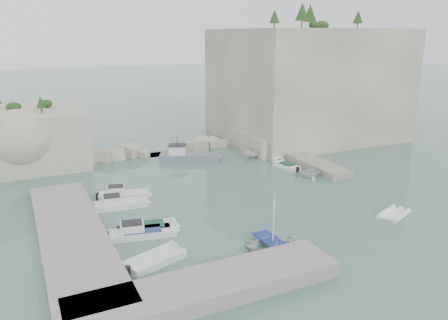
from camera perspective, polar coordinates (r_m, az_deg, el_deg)
name	(u,v)px	position (r m, az deg, el deg)	size (l,w,h in m)	color
ground	(250,204)	(43.58, 3.46, -5.77)	(400.00, 400.00, 0.00)	slate
cliff_east	(306,84)	(72.73, 10.69, 9.75)	(26.00, 22.00, 17.00)	beige
cliff_terrace	(268,140)	(64.33, 5.78, 2.57)	(8.00, 10.00, 2.50)	beige
outcrop_west	(18,138)	(61.53, -25.31, 2.62)	(16.00, 14.00, 7.00)	beige
quay_west	(72,236)	(37.73, -19.22, -9.39)	(5.00, 24.00, 1.10)	#9E9689
quay_south	(209,287)	(29.32, -1.92, -16.21)	(18.00, 4.00, 1.10)	#9E9689
ledge_east	(303,159)	(58.40, 10.27, 0.13)	(3.00, 16.00, 0.80)	#9E9689
breakwater	(168,148)	(62.22, -7.27, 1.54)	(28.00, 3.00, 1.40)	beige
motorboat_a	(124,197)	(46.40, -12.92, -4.78)	(5.54, 1.65, 1.40)	silver
motorboat_b	(121,207)	(43.96, -13.33, -6.00)	(5.62, 1.84, 1.40)	silver
motorboat_c	(149,230)	(38.50, -9.79, -9.06)	(5.24, 1.91, 0.70)	silver
motorboat_d	(143,236)	(37.63, -10.57, -9.72)	(6.08, 1.81, 1.40)	silver
motorboat_e	(155,263)	(33.47, -8.98, -13.09)	(4.97, 2.03, 0.70)	silver
rowboat	(273,247)	(35.42, 6.38, -11.25)	(3.14, 4.39, 0.91)	white
inflatable_dinghy	(394,216)	(43.79, 21.28, -6.79)	(3.76, 1.82, 0.44)	white
tender_east_a	(309,177)	(52.42, 11.08, -2.23)	(2.63, 3.04, 1.60)	silver
tender_east_b	(287,168)	(55.37, 8.17, -1.09)	(3.98, 1.36, 0.70)	white
tender_east_c	(276,160)	(58.90, 6.75, 0.01)	(4.32, 1.40, 0.70)	silver
tender_east_d	(254,157)	(59.83, 3.98, 0.34)	(1.62, 4.29, 1.66)	silver
work_boat	(189,160)	(58.80, -4.55, 0.05)	(8.54, 2.52, 2.20)	slate
rowboat_mast	(274,217)	(34.33, 6.52, -7.46)	(0.10, 0.10, 4.20)	white
vegetation	(276,23)	(70.58, 6.85, 17.39)	(53.48, 13.88, 13.40)	#1E4219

